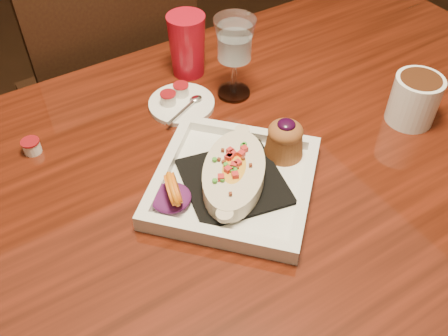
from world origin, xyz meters
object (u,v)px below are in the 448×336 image
chair_far (114,99)px  coffee_mug (416,97)px  goblet (235,44)px  saucer (180,102)px  table (241,214)px  plate (240,173)px  red_tumbler (187,45)px

chair_far → coffee_mug: chair_far is taller
coffee_mug → goblet: bearing=121.8°
chair_far → goblet: chair_far is taller
chair_far → saucer: (0.01, -0.40, 0.25)m
chair_far → saucer: chair_far is taller
table → plate: (-0.01, -0.01, 0.12)m
chair_far → plate: bearing=89.0°
chair_far → plate: (-0.01, -0.64, 0.27)m
goblet → plate: bearing=-120.9°
goblet → saucer: (-0.11, 0.02, -0.11)m
red_tumbler → chair_far: bearing=103.7°
saucer → chair_far: bearing=90.8°
coffee_mug → goblet: 0.35m
plate → saucer: size_ratio=2.75×
saucer → red_tumbler: 0.13m
coffee_mug → saucer: coffee_mug is taller
red_tumbler → plate: bearing=-104.9°
chair_far → goblet: (0.12, -0.43, 0.36)m
plate → red_tumbler: (0.09, 0.33, 0.04)m
table → saucer: (0.01, 0.23, 0.11)m
plate → red_tumbler: 0.34m
chair_far → plate: 0.69m
saucer → plate: bearing=-94.0°
goblet → saucer: goblet is taller
table → chair_far: bearing=90.0°
coffee_mug → saucer: (-0.35, 0.27, -0.04)m
coffee_mug → goblet: goblet is taller
saucer → table: bearing=-91.4°
table → saucer: size_ratio=11.65×
plate → coffee_mug: bearing=-48.1°
saucer → red_tumbler: red_tumbler is taller
goblet → red_tumbler: (-0.04, 0.11, -0.05)m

